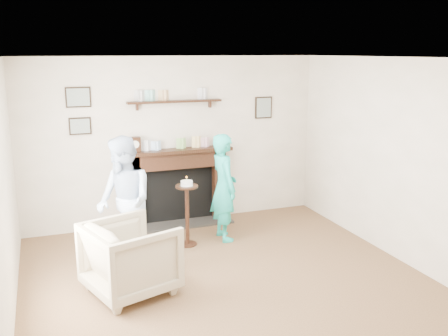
{
  "coord_description": "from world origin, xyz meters",
  "views": [
    {
      "loc": [
        -1.86,
        -4.66,
        2.57
      ],
      "look_at": [
        0.2,
        0.9,
        1.17
      ],
      "focal_mm": 40.0,
      "sensor_mm": 36.0,
      "label": 1
    }
  ],
  "objects": [
    {
      "name": "pedestal_table",
      "position": [
        -0.11,
        1.47,
        0.59
      ],
      "size": [
        0.3,
        0.3,
        0.96
      ],
      "color": "black",
      "rests_on": "ground"
    },
    {
      "name": "man",
      "position": [
        -0.99,
        1.16,
        0.0
      ],
      "size": [
        0.79,
        0.91,
        1.59
      ],
      "primitive_type": "imported",
      "rotation": [
        0.0,
        0.0,
        -1.29
      ],
      "color": "silver",
      "rests_on": "ground"
    },
    {
      "name": "ground",
      "position": [
        0.0,
        0.0,
        0.0
      ],
      "size": [
        5.0,
        5.0,
        0.0
      ],
      "primitive_type": "plane",
      "color": "brown",
      "rests_on": "ground"
    },
    {
      "name": "armchair",
      "position": [
        -1.07,
        0.38,
        0.0
      ],
      "size": [
        1.09,
        1.08,
        0.8
      ],
      "primitive_type": "imported",
      "rotation": [
        0.0,
        0.0,
        1.89
      ],
      "color": "tan",
      "rests_on": "ground"
    },
    {
      "name": "woman",
      "position": [
        0.43,
        1.53,
        0.0
      ],
      "size": [
        0.37,
        0.55,
        1.49
      ],
      "primitive_type": "imported",
      "rotation": [
        0.0,
        0.0,
        1.6
      ],
      "color": "teal",
      "rests_on": "ground"
    },
    {
      "name": "room_shell",
      "position": [
        -0.0,
        0.69,
        1.62
      ],
      "size": [
        4.54,
        5.02,
        2.52
      ],
      "color": "beige",
      "rests_on": "ground"
    }
  ]
}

